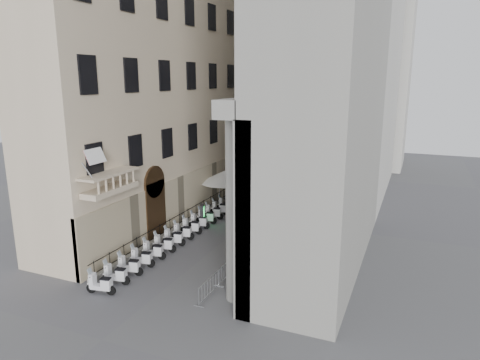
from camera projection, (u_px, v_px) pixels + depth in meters
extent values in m
plane|color=#525255|center=(102.00, 340.00, 19.78)|extent=(120.00, 120.00, 0.00)
cube|color=beige|center=(186.00, 19.00, 38.39)|extent=(5.00, 36.00, 34.00)
cube|color=beige|center=(327.00, 55.00, 59.36)|extent=(22.00, 10.00, 30.00)
cylinder|color=white|center=(201.00, 197.00, 39.08)|extent=(0.06, 0.06, 2.42)
cylinder|color=white|center=(232.00, 201.00, 37.92)|extent=(0.06, 0.06, 2.42)
cylinder|color=white|center=(216.00, 189.00, 41.84)|extent=(0.06, 0.06, 2.42)
cylinder|color=white|center=(245.00, 193.00, 40.68)|extent=(0.06, 0.06, 2.42)
cube|color=silver|center=(224.00, 182.00, 39.59)|extent=(3.29, 3.29, 0.13)
cone|color=silver|center=(224.00, 176.00, 39.46)|extent=(4.39, 4.39, 1.10)
cylinder|color=#92959A|center=(237.00, 161.00, 42.88)|extent=(0.16, 0.16, 7.43)
cylinder|color=#92959A|center=(248.00, 124.00, 41.63)|extent=(2.23, 0.19, 0.12)
cube|color=#92959A|center=(258.00, 125.00, 41.29)|extent=(0.47, 0.22, 0.14)
cube|color=black|center=(202.00, 216.00, 34.51)|extent=(0.60, 0.93, 1.91)
cube|color=#19E54C|center=(204.00, 214.00, 34.47)|extent=(0.31, 0.65, 1.06)
imported|color=black|center=(278.00, 192.00, 41.96)|extent=(0.74, 0.59, 1.77)
imported|color=black|center=(287.00, 192.00, 41.93)|extent=(1.00, 0.86, 1.79)
imported|color=black|center=(272.00, 179.00, 47.12)|extent=(1.01, 0.68, 2.01)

